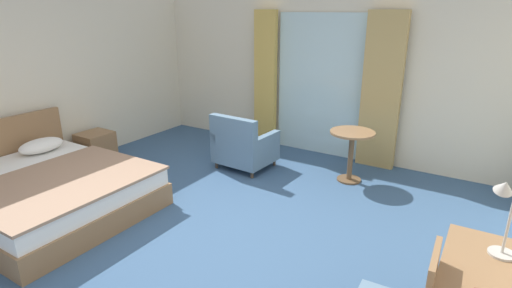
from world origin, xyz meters
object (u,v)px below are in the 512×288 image
(bed, at_px, (44,190))
(armchair_by_window, at_px, (243,147))
(nightstand, at_px, (96,148))
(desk_lamp, at_px, (504,207))
(round_cafe_table, at_px, (352,145))

(bed, relative_size, armchair_by_window, 2.67)
(nightstand, bearing_deg, desk_lamp, -8.50)
(bed, bearing_deg, desk_lamp, 6.85)
(armchair_by_window, xyz_separation_m, round_cafe_table, (1.50, 0.39, 0.18))
(armchair_by_window, bearing_deg, desk_lamp, -29.13)
(nightstand, xyz_separation_m, armchair_by_window, (2.05, 1.02, 0.10))
(bed, bearing_deg, round_cafe_table, 45.12)
(armchair_by_window, bearing_deg, nightstand, -153.61)
(bed, bearing_deg, nightstand, 121.66)
(armchair_by_window, bearing_deg, round_cafe_table, 14.74)
(armchair_by_window, relative_size, round_cafe_table, 1.17)
(desk_lamp, xyz_separation_m, round_cafe_table, (-1.75, 2.20, -0.54))
(bed, relative_size, nightstand, 4.68)
(armchair_by_window, height_order, round_cafe_table, armchair_by_window)
(nightstand, relative_size, armchair_by_window, 0.57)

